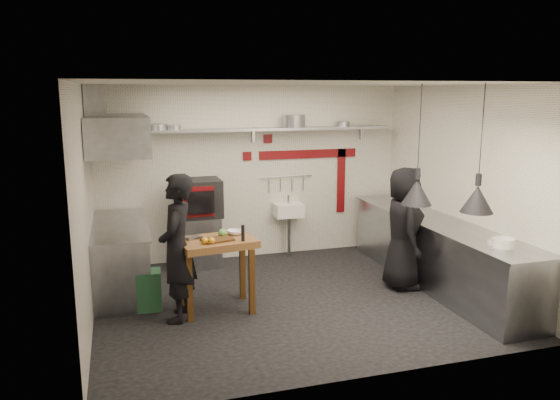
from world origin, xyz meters
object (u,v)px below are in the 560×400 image
object	(u,v)px
chef_right	(404,228)
chef_left	(177,248)
oven_stand	(200,241)
green_bin	(149,290)
prep_table	(217,275)
combi_oven	(200,198)

from	to	relation	value
chef_right	chef_left	bearing A→B (deg)	107.89
oven_stand	green_bin	world-z (taller)	oven_stand
chef_left	chef_right	world-z (taller)	chef_left
chef_left	oven_stand	bearing A→B (deg)	-177.67
oven_stand	green_bin	bearing A→B (deg)	-120.18
prep_table	chef_left	bearing A→B (deg)	-172.43
chef_left	chef_right	size ratio (longest dim) A/B	1.04
green_bin	chef_right	distance (m)	3.51
oven_stand	combi_oven	bearing A→B (deg)	20.25
chef_left	prep_table	bearing A→B (deg)	124.42
chef_left	chef_right	xyz separation A→B (m)	(3.13, 0.22, -0.04)
combi_oven	prep_table	xyz separation A→B (m)	(-0.07, -1.83, -0.63)
green_bin	chef_right	xyz separation A→B (m)	(3.45, -0.19, 0.60)
oven_stand	green_bin	size ratio (longest dim) A/B	1.60
oven_stand	chef_right	xyz separation A→B (m)	(2.57, -1.75, 0.45)
green_bin	prep_table	size ratio (longest dim) A/B	0.54
chef_left	chef_right	bearing A→B (deg)	112.08
prep_table	green_bin	bearing A→B (deg)	153.40
chef_right	prep_table	bearing A→B (deg)	105.47
green_bin	chef_right	world-z (taller)	chef_right
combi_oven	chef_right	size ratio (longest dim) A/B	0.37
combi_oven	prep_table	bearing A→B (deg)	-92.96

